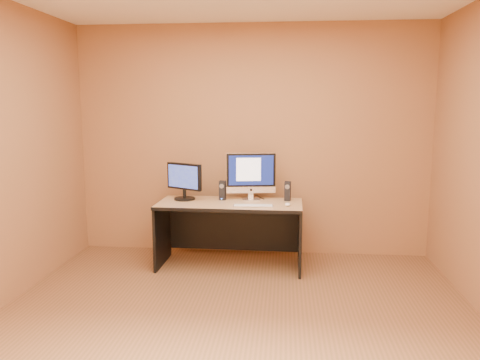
{
  "coord_description": "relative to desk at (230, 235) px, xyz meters",
  "views": [
    {
      "loc": [
        0.37,
        -3.31,
        1.71
      ],
      "look_at": [
        -0.07,
        1.35,
        0.95
      ],
      "focal_mm": 35.0,
      "sensor_mm": 36.0,
      "label": 1
    }
  ],
  "objects": [
    {
      "name": "floor",
      "position": [
        0.19,
        -1.45,
        -0.35
      ],
      "size": [
        4.0,
        4.0,
        0.0
      ],
      "primitive_type": "plane",
      "color": "brown",
      "rests_on": "ground"
    },
    {
      "name": "walls",
      "position": [
        0.19,
        -1.45,
        0.95
      ],
      "size": [
        4.0,
        4.0,
        2.6
      ],
      "primitive_type": null,
      "color": "#915D3A",
      "rests_on": "ground"
    },
    {
      "name": "desk",
      "position": [
        0.0,
        0.0,
        0.0
      ],
      "size": [
        1.51,
        0.69,
        0.69
      ],
      "primitive_type": null,
      "rotation": [
        0.0,
        0.0,
        -0.02
      ],
      "color": "tan",
      "rests_on": "ground"
    },
    {
      "name": "imac",
      "position": [
        0.21,
        0.18,
        0.61
      ],
      "size": [
        0.56,
        0.28,
        0.52
      ],
      "primitive_type": null,
      "rotation": [
        0.0,
        0.0,
        0.16
      ],
      "color": "silver",
      "rests_on": "desk"
    },
    {
      "name": "second_monitor",
      "position": [
        -0.5,
        0.11,
        0.54
      ],
      "size": [
        0.5,
        0.41,
        0.39
      ],
      "primitive_type": null,
      "rotation": [
        0.0,
        0.0,
        -0.49
      ],
      "color": "black",
      "rests_on": "desk"
    },
    {
      "name": "speaker_left",
      "position": [
        -0.1,
        0.14,
        0.45
      ],
      "size": [
        0.07,
        0.07,
        0.21
      ],
      "primitive_type": null,
      "rotation": [
        0.0,
        0.0,
        -0.12
      ],
      "color": "black",
      "rests_on": "desk"
    },
    {
      "name": "speaker_right",
      "position": [
        0.6,
        0.16,
        0.45
      ],
      "size": [
        0.07,
        0.08,
        0.21
      ],
      "primitive_type": null,
      "rotation": [
        0.0,
        0.0,
        -0.14
      ],
      "color": "black",
      "rests_on": "desk"
    },
    {
      "name": "keyboard",
      "position": [
        0.26,
        -0.17,
        0.36
      ],
      "size": [
        0.41,
        0.13,
        0.02
      ],
      "primitive_type": "cube",
      "rotation": [
        0.0,
        0.0,
        0.05
      ],
      "color": "silver",
      "rests_on": "desk"
    },
    {
      "name": "mouse",
      "position": [
        0.6,
        -0.11,
        0.36
      ],
      "size": [
        0.06,
        0.1,
        0.03
      ],
      "primitive_type": "ellipsoid",
      "rotation": [
        0.0,
        0.0,
        0.03
      ],
      "color": "white",
      "rests_on": "desk"
    },
    {
      "name": "cable_a",
      "position": [
        0.31,
        0.29,
        0.35
      ],
      "size": [
        0.09,
        0.19,
        0.01
      ],
      "primitive_type": "cylinder",
      "rotation": [
        1.57,
        0.0,
        0.43
      ],
      "color": "black",
      "rests_on": "desk"
    },
    {
      "name": "cable_b",
      "position": [
        0.21,
        0.29,
        0.35
      ],
      "size": [
        0.07,
        0.16,
        0.01
      ],
      "primitive_type": "cylinder",
      "rotation": [
        1.57,
        0.0,
        -0.35
      ],
      "color": "black",
      "rests_on": "desk"
    }
  ]
}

